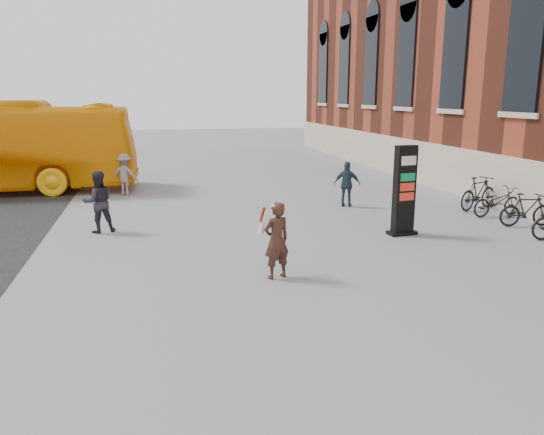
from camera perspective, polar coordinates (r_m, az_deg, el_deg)
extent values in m
plane|color=#9E9EA3|center=(11.86, -2.22, -5.54)|extent=(100.00, 100.00, 0.00)
cube|color=beige|center=(20.77, 20.98, 4.22)|extent=(0.18, 44.00, 1.80)
cube|color=black|center=(14.89, 14.03, 2.81)|extent=(0.62, 0.31, 2.46)
cube|color=black|center=(15.14, 13.78, -1.60)|extent=(0.83, 0.48, 0.10)
cube|color=white|center=(14.77, 14.21, 6.01)|extent=(0.47, 0.33, 0.25)
cube|color=#096335|center=(14.83, 14.11, 4.31)|extent=(0.47, 0.33, 0.22)
cube|color=#B52819|center=(14.87, 14.06, 3.30)|extent=(0.47, 0.33, 0.22)
cube|color=#B52819|center=(14.91, 14.00, 2.29)|extent=(0.47, 0.33, 0.22)
imported|color=#331E14|center=(11.06, 0.49, -2.48)|extent=(0.69, 0.56, 1.64)
cylinder|color=white|center=(10.88, 0.50, 1.31)|extent=(0.23, 0.23, 0.05)
cone|color=white|center=(11.28, 0.69, -0.62)|extent=(0.24, 0.28, 0.40)
cylinder|color=maroon|center=(11.22, 0.69, 0.57)|extent=(0.12, 0.16, 0.34)
cone|color=white|center=(11.08, -1.03, -0.87)|extent=(0.27, 0.24, 0.40)
cylinder|color=maroon|center=(11.02, -1.03, 0.34)|extent=(0.16, 0.12, 0.34)
imported|color=#27252B|center=(15.55, -18.19, 1.60)|extent=(0.98, 0.84, 1.74)
imported|color=gray|center=(21.10, -15.52, 4.47)|extent=(1.20, 1.01, 1.61)
imported|color=#283A48|center=(18.44, 8.08, 3.56)|extent=(0.99, 0.76, 1.56)
imported|color=black|center=(17.21, 25.74, 0.75)|extent=(1.71, 0.70, 1.00)
imported|color=black|center=(18.30, 23.05, 1.58)|extent=(1.84, 0.82, 0.94)
imported|color=black|center=(19.10, 21.31, 2.47)|extent=(1.94, 1.22, 1.13)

